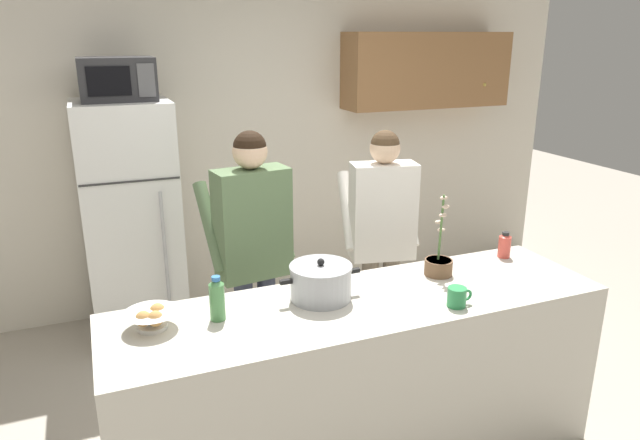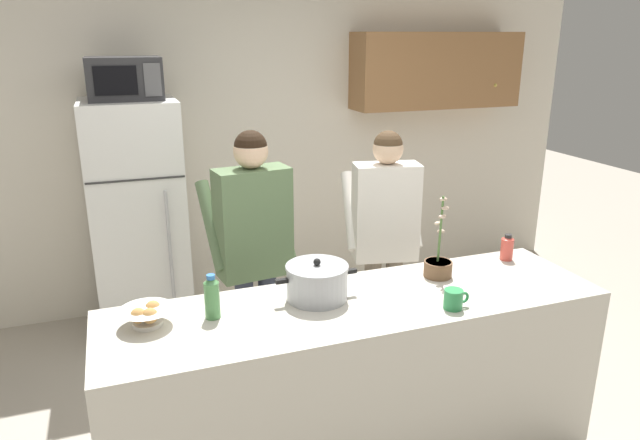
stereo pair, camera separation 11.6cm
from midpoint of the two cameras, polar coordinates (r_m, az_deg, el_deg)
name	(u,v)px [view 2 (the right image)]	position (r m, az deg, el deg)	size (l,w,h in m)	color
back_wall_unit	(275,133)	(4.83, -3.74, 8.53)	(6.00, 0.48, 2.60)	silver
kitchen_island	(357,383)	(3.07, 4.76, -15.75)	(2.47, 0.68, 0.92)	beige
refrigerator	(139,221)	(4.36, -16.70, -0.13)	(0.64, 0.68, 1.74)	white
microwave	(124,78)	(4.16, -17.93, 13.12)	(0.48, 0.37, 0.28)	#2D2D30
person_near_pot	(253,237)	(3.37, -5.60, -1.68)	(0.55, 0.47, 1.66)	#33384C
person_by_sink	(385,225)	(3.72, 7.30, -0.53)	(0.55, 0.49, 1.60)	#726656
cooking_pot	(317,282)	(2.83, 0.89, -6.12)	(0.42, 0.31, 0.21)	#ADAFB5
coffee_mug	(454,299)	(2.83, 14.21, -7.57)	(0.13, 0.09, 0.10)	#2D8C4C
bread_bowl	(147,315)	(2.69, -15.49, -9.04)	(0.24, 0.24, 0.10)	white
bottle_near_edge	(212,297)	(2.68, -9.37, -7.49)	(0.07, 0.07, 0.21)	#4C8C4C
bottle_mid_counter	(507,247)	(3.50, 18.86, -2.57)	(0.07, 0.07, 0.15)	#D84C3F
potted_orchid	(438,264)	(3.17, 12.60, -4.30)	(0.15, 0.15, 0.45)	brown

